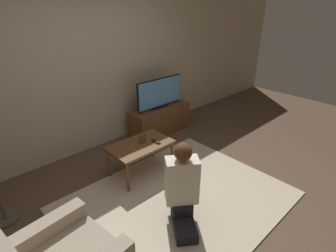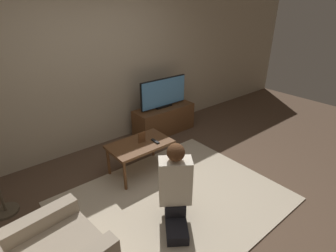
# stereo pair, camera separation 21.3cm
# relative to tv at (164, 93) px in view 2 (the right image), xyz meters

# --- Properties ---
(ground_plane) EXTENTS (10.00, 10.00, 0.00)m
(ground_plane) POSITION_rel_tv_xyz_m (-1.09, -1.57, -0.76)
(ground_plane) COLOR brown
(wall_back) EXTENTS (10.00, 0.06, 2.60)m
(wall_back) POSITION_rel_tv_xyz_m (-1.09, 0.36, 0.54)
(wall_back) COLOR tan
(wall_back) RESTS_ON ground_plane
(rug) EXTENTS (2.56, 2.01, 0.02)m
(rug) POSITION_rel_tv_xyz_m (-1.09, -1.57, -0.75)
(rug) COLOR #BCAD93
(rug) RESTS_ON ground_plane
(tv_stand) EXTENTS (1.13, 0.42, 0.49)m
(tv_stand) POSITION_rel_tv_xyz_m (0.00, -0.00, -0.51)
(tv_stand) COLOR brown
(tv_stand) RESTS_ON ground_plane
(tv) EXTENTS (0.96, 0.08, 0.53)m
(tv) POSITION_rel_tv_xyz_m (0.00, 0.00, 0.00)
(tv) COLOR black
(tv) RESTS_ON tv_stand
(coffee_table) EXTENTS (0.84, 0.52, 0.46)m
(coffee_table) POSITION_rel_tv_xyz_m (-1.05, -0.79, -0.35)
(coffee_table) COLOR brown
(coffee_table) RESTS_ON ground_plane
(person_kneeling) EXTENTS (0.66, 0.79, 0.95)m
(person_kneeling) POSITION_rel_tv_xyz_m (-1.28, -1.80, -0.28)
(person_kneeling) COLOR black
(person_kneeling) RESTS_ON rug
(picture_frame) EXTENTS (0.11, 0.01, 0.15)m
(picture_frame) POSITION_rel_tv_xyz_m (-1.01, -0.79, -0.22)
(picture_frame) COLOR brown
(picture_frame) RESTS_ON coffee_table
(remote) EXTENTS (0.04, 0.15, 0.02)m
(remote) POSITION_rel_tv_xyz_m (-0.86, -0.89, -0.29)
(remote) COLOR black
(remote) RESTS_ON coffee_table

